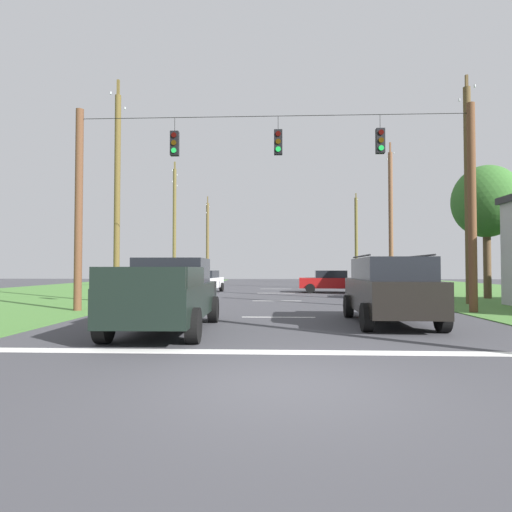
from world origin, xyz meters
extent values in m
plane|color=#3D3D42|center=(0.00, 0.00, 0.00)|extent=(120.00, 120.00, 0.00)
cube|color=white|center=(0.00, 2.35, 0.00)|extent=(12.77, 0.45, 0.01)
cube|color=white|center=(0.00, 8.35, 0.00)|extent=(2.50, 0.15, 0.01)
cube|color=white|center=(0.00, 15.58, 0.00)|extent=(2.50, 0.15, 0.01)
cube|color=white|center=(0.00, 22.27, 0.00)|extent=(2.50, 0.15, 0.01)
cube|color=white|center=(0.00, 28.24, 0.00)|extent=(2.50, 0.15, 0.01)
cylinder|color=brown|center=(-7.80, 10.04, 3.98)|extent=(0.30, 0.30, 7.95)
cylinder|color=brown|center=(7.32, 10.04, 3.98)|extent=(0.30, 0.30, 7.95)
cylinder|color=black|center=(-0.24, 10.04, 7.56)|extent=(15.13, 0.02, 0.02)
cylinder|color=black|center=(-4.02, 10.04, 7.29)|extent=(0.02, 0.02, 0.55)
cube|color=black|center=(-4.02, 10.04, 6.54)|extent=(0.32, 0.24, 0.95)
cylinder|color=#310503|center=(-4.02, 9.90, 6.83)|extent=(0.20, 0.04, 0.20)
cylinder|color=#352203|center=(-4.02, 9.90, 6.53)|extent=(0.20, 0.04, 0.20)
cylinder|color=green|center=(-4.02, 9.90, 6.23)|extent=(0.20, 0.04, 0.20)
cylinder|color=black|center=(0.02, 10.04, 7.29)|extent=(0.02, 0.02, 0.55)
cube|color=black|center=(0.02, 10.04, 6.54)|extent=(0.32, 0.24, 0.95)
cylinder|color=#310503|center=(0.02, 9.90, 6.83)|extent=(0.20, 0.04, 0.20)
cylinder|color=#352203|center=(0.02, 9.90, 6.53)|extent=(0.20, 0.04, 0.20)
cylinder|color=green|center=(0.02, 9.90, 6.23)|extent=(0.20, 0.04, 0.20)
cylinder|color=black|center=(3.92, 10.04, 7.29)|extent=(0.02, 0.02, 0.55)
cube|color=black|center=(3.92, 10.04, 6.54)|extent=(0.32, 0.24, 0.95)
cylinder|color=#310503|center=(3.92, 9.90, 6.83)|extent=(0.20, 0.04, 0.20)
cylinder|color=#352203|center=(3.92, 9.90, 6.53)|extent=(0.20, 0.04, 0.20)
cylinder|color=green|center=(3.92, 9.90, 6.23)|extent=(0.20, 0.04, 0.20)
cube|color=black|center=(-2.99, 5.03, 0.82)|extent=(2.13, 5.45, 0.85)
cube|color=black|center=(-3.00, 5.68, 1.60)|extent=(1.89, 1.94, 0.70)
cube|color=black|center=(-3.90, 3.66, 1.48)|extent=(0.16, 2.38, 0.45)
cube|color=black|center=(-2.02, 3.70, 1.48)|extent=(0.16, 2.38, 0.45)
cube|color=black|center=(-2.93, 2.38, 1.48)|extent=(1.96, 0.15, 0.45)
cylinder|color=black|center=(-4.03, 6.84, 0.40)|extent=(0.30, 0.81, 0.80)
cylinder|color=black|center=(-2.03, 6.89, 0.40)|extent=(0.30, 0.81, 0.80)
cylinder|color=black|center=(-3.95, 3.17, 0.40)|extent=(0.30, 0.81, 0.80)
cylinder|color=black|center=(-1.95, 3.22, 0.40)|extent=(0.30, 0.81, 0.80)
cube|color=black|center=(3.30, 6.74, 0.85)|extent=(2.10, 4.86, 0.95)
cube|color=black|center=(3.30, 6.59, 1.66)|extent=(1.90, 3.26, 0.65)
cylinder|color=black|center=(2.45, 6.62, 2.03)|extent=(0.14, 2.72, 0.05)
cylinder|color=black|center=(4.15, 6.56, 2.03)|extent=(0.14, 2.72, 0.05)
cylinder|color=black|center=(2.38, 8.40, 0.38)|extent=(0.28, 0.77, 0.76)
cylinder|color=black|center=(4.33, 8.34, 0.38)|extent=(0.28, 0.77, 0.76)
cylinder|color=black|center=(2.27, 5.14, 0.38)|extent=(0.28, 0.77, 0.76)
cylinder|color=black|center=(4.22, 5.08, 0.38)|extent=(0.28, 0.77, 0.76)
cube|color=silver|center=(-4.95, 22.87, 0.67)|extent=(2.21, 4.45, 0.70)
cube|color=black|center=(-4.95, 22.87, 1.27)|extent=(1.82, 2.25, 0.50)
cylinder|color=black|center=(-5.71, 24.36, 0.32)|extent=(0.28, 0.66, 0.64)
cylinder|color=black|center=(-3.92, 24.19, 0.32)|extent=(0.28, 0.66, 0.64)
cylinder|color=black|center=(-5.99, 21.54, 0.32)|extent=(0.28, 0.66, 0.64)
cylinder|color=black|center=(-4.19, 21.37, 0.32)|extent=(0.28, 0.66, 0.64)
cube|color=navy|center=(6.49, 17.90, 0.67)|extent=(4.45, 2.20, 0.70)
cube|color=black|center=(6.49, 17.90, 1.27)|extent=(2.24, 1.81, 0.50)
cylinder|color=black|center=(4.99, 17.14, 0.32)|extent=(0.66, 0.28, 0.64)
cylinder|color=black|center=(5.16, 18.93, 0.32)|extent=(0.66, 0.28, 0.64)
cylinder|color=black|center=(7.82, 16.87, 0.32)|extent=(0.66, 0.28, 0.64)
cylinder|color=black|center=(7.99, 18.66, 0.32)|extent=(0.66, 0.28, 0.64)
cube|color=maroon|center=(3.76, 23.07, 0.67)|extent=(4.40, 2.06, 0.70)
cube|color=black|center=(3.76, 23.07, 1.27)|extent=(2.19, 1.74, 0.50)
cylinder|color=black|center=(2.29, 22.26, 0.32)|extent=(0.65, 0.26, 0.64)
cylinder|color=black|center=(2.40, 24.06, 0.32)|extent=(0.65, 0.26, 0.64)
cylinder|color=black|center=(5.12, 22.09, 0.32)|extent=(0.65, 0.26, 0.64)
cylinder|color=black|center=(5.23, 23.89, 0.32)|extent=(0.65, 0.26, 0.64)
cylinder|color=brown|center=(8.89, 13.78, 5.08)|extent=(0.33, 0.33, 10.16)
cube|color=brown|center=(8.89, 13.78, 9.76)|extent=(0.12, 0.12, 1.96)
cylinder|color=#B2B7BC|center=(8.89, 14.56, 9.88)|extent=(0.08, 0.08, 0.12)
cylinder|color=#B2B7BC|center=(8.89, 12.99, 9.88)|extent=(0.08, 0.08, 0.12)
cylinder|color=brown|center=(8.71, 26.02, 5.24)|extent=(0.33, 0.33, 10.48)
cube|color=brown|center=(8.71, 26.02, 10.08)|extent=(0.12, 0.12, 2.33)
cylinder|color=#B2B7BC|center=(8.71, 26.95, 10.20)|extent=(0.08, 0.08, 0.12)
cylinder|color=#B2B7BC|center=(8.71, 25.08, 10.20)|extent=(0.08, 0.08, 0.12)
cylinder|color=brown|center=(8.86, 40.10, 4.69)|extent=(0.33, 0.33, 9.38)
cube|color=brown|center=(8.86, 40.10, 8.98)|extent=(0.12, 0.12, 1.81)
cylinder|color=#B2B7BC|center=(8.86, 40.82, 9.10)|extent=(0.08, 0.08, 0.12)
cylinder|color=#B2B7BC|center=(8.86, 39.37, 9.10)|extent=(0.08, 0.08, 0.12)
cylinder|color=brown|center=(-7.72, 13.85, 5.05)|extent=(0.29, 0.29, 10.09)
cube|color=brown|center=(-7.72, 13.85, 9.69)|extent=(0.12, 0.12, 2.33)
cylinder|color=#B2B7BC|center=(-7.72, 14.78, 9.81)|extent=(0.08, 0.08, 0.12)
cylinder|color=#B2B7BC|center=(-7.72, 12.92, 9.81)|extent=(0.08, 0.08, 0.12)
cylinder|color=brown|center=(-8.17, 27.50, 4.86)|extent=(0.28, 0.28, 9.71)
cube|color=brown|center=(-8.17, 27.50, 9.31)|extent=(0.12, 0.12, 2.02)
cylinder|color=#B2B7BC|center=(-8.17, 28.30, 9.43)|extent=(0.08, 0.08, 0.12)
cylinder|color=#B2B7BC|center=(-8.17, 26.69, 9.43)|extent=(0.08, 0.08, 0.12)
cube|color=brown|center=(-8.17, 27.50, 8.41)|extent=(0.12, 0.12, 2.03)
cylinder|color=#B2B7BC|center=(-8.17, 28.31, 8.53)|extent=(0.08, 0.08, 0.12)
cylinder|color=#B2B7BC|center=(-8.17, 26.68, 8.53)|extent=(0.08, 0.08, 0.12)
cylinder|color=brown|center=(-7.63, 41.17, 4.53)|extent=(0.33, 0.33, 9.07)
cube|color=brown|center=(-7.63, 41.17, 8.67)|extent=(0.12, 0.12, 2.35)
cylinder|color=#B2B7BC|center=(-7.63, 42.11, 8.79)|extent=(0.08, 0.08, 0.12)
cylinder|color=#B2B7BC|center=(-7.63, 40.23, 8.79)|extent=(0.08, 0.08, 0.12)
cube|color=brown|center=(-7.63, 41.17, 7.77)|extent=(0.12, 0.12, 1.97)
cylinder|color=#B2B7BC|center=(-7.63, 41.96, 7.89)|extent=(0.08, 0.08, 0.12)
cylinder|color=#B2B7BC|center=(-7.63, 40.38, 7.89)|extent=(0.08, 0.08, 0.12)
cylinder|color=brown|center=(11.55, 17.49, 2.14)|extent=(0.40, 0.40, 4.27)
ellipsoid|color=#336729|center=(11.55, 17.49, 5.36)|extent=(3.61, 3.61, 3.96)
camera|label=1|loc=(-0.17, -6.07, 1.67)|focal=29.52mm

